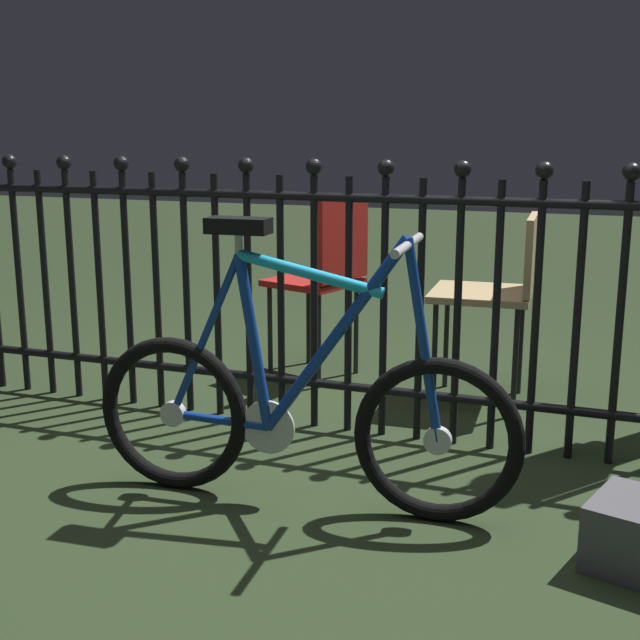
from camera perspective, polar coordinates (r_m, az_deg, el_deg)
ground_plane at (r=2.95m, az=-1.88°, el=-11.16°), size 20.00×20.00×0.00m
iron_fence at (r=3.33m, az=0.59°, el=2.07°), size 3.81×0.07×1.12m
bicycle at (r=2.70m, az=-1.44°, el=-6.14°), size 1.42×0.40×0.93m
chair_tan at (r=3.73m, az=12.07°, el=2.33°), size 0.45×0.45×0.84m
chair_red at (r=4.03m, az=0.42°, el=3.46°), size 0.48×0.48×0.88m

